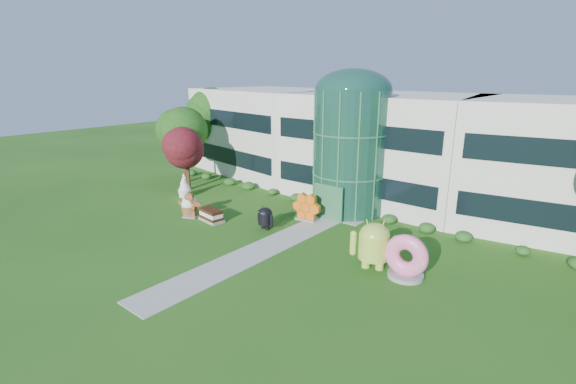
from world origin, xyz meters
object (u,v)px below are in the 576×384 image
Objects in this scene: android_green at (374,242)px; gingerbread at (190,205)px; donut at (407,256)px; android_black at (265,216)px.

android_green is 15.64m from gingerbread.
donut is (1.97, 0.18, -0.34)m from android_green.
donut reaches higher than gingerbread.
android_black is (-9.21, 0.69, -0.67)m from android_green.
donut is 1.18× the size of gingerbread.
gingerbread is (-17.56, -1.38, -0.28)m from donut.
android_green is at bearing 3.76° from android_black.
android_black is 0.88× the size of gingerbread.
android_black is 11.20m from donut.
donut is at bearing 5.45° from android_black.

